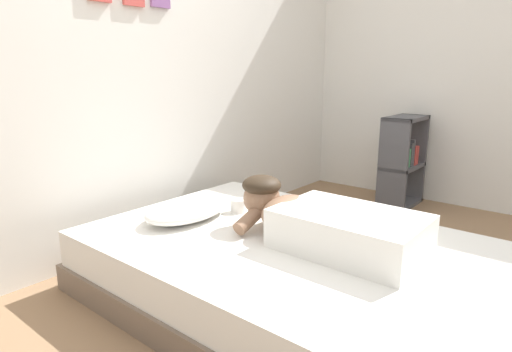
# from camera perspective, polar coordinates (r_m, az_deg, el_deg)

# --- Properties ---
(ground_plane) EXTENTS (12.74, 12.74, 0.00)m
(ground_plane) POSITION_cam_1_polar(r_m,az_deg,el_deg) (2.10, 11.27, -18.39)
(ground_plane) COLOR #8C6B4C
(back_wall) EXTENTS (4.37, 0.12, 2.50)m
(back_wall) POSITION_cam_1_polar(r_m,az_deg,el_deg) (2.80, -16.46, 16.15)
(back_wall) COLOR silver
(back_wall) RESTS_ON ground
(side_wall_right) EXTENTS (0.10, 5.88, 2.50)m
(side_wall_right) POSITION_cam_1_polar(r_m,az_deg,el_deg) (3.96, 25.31, 14.54)
(side_wall_right) COLOR silver
(side_wall_right) RESTS_ON ground
(bed) EXTENTS (1.34, 2.00, 0.32)m
(bed) POSITION_cam_1_polar(r_m,az_deg,el_deg) (2.15, 4.61, -12.50)
(bed) COLOR #726051
(bed) RESTS_ON ground
(pillow) EXTENTS (0.52, 0.32, 0.11)m
(pillow) POSITION_cam_1_polar(r_m,az_deg,el_deg) (2.37, -9.08, -4.36)
(pillow) COLOR white
(pillow) RESTS_ON bed
(person_lying) EXTENTS (0.43, 0.92, 0.27)m
(person_lying) POSITION_cam_1_polar(r_m,az_deg,el_deg) (2.03, 8.76, -5.97)
(person_lying) COLOR white
(person_lying) RESTS_ON bed
(coffee_cup) EXTENTS (0.12, 0.09, 0.07)m
(coffee_cup) POSITION_cam_1_polar(r_m,az_deg,el_deg) (2.47, -2.31, -3.92)
(coffee_cup) COLOR white
(coffee_cup) RESTS_ON bed
(cell_phone) EXTENTS (0.07, 0.14, 0.01)m
(cell_phone) POSITION_cam_1_polar(r_m,az_deg,el_deg) (2.07, 11.78, -8.77)
(cell_phone) COLOR black
(cell_phone) RESTS_ON bed
(bookshelf) EXTENTS (0.45, 0.24, 0.75)m
(bookshelf) POSITION_cam_1_polar(r_m,az_deg,el_deg) (3.76, 18.80, 1.98)
(bookshelf) COLOR #4C4C51
(bookshelf) RESTS_ON ground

